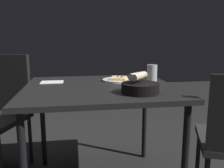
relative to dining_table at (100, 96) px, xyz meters
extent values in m
cube|color=black|center=(0.00, 0.00, 0.05)|extent=(1.00, 0.91, 0.03)
cylinder|color=black|center=(-0.44, -0.40, -0.32)|extent=(0.04, 0.04, 0.72)
cylinder|color=black|center=(0.44, -0.40, -0.32)|extent=(0.04, 0.04, 0.72)
cylinder|color=black|center=(-0.44, 0.40, -0.32)|extent=(0.04, 0.04, 0.72)
cylinder|color=white|center=(-0.16, -0.17, 0.08)|extent=(0.24, 0.24, 0.01)
cube|color=tan|center=(-0.16, -0.17, 0.09)|extent=(0.16, 0.18, 0.01)
cube|color=#EFDE93|center=(-0.16, -0.17, 0.10)|extent=(0.15, 0.16, 0.01)
sphere|color=brown|center=(-0.18, -0.14, 0.10)|extent=(0.02, 0.02, 0.02)
sphere|color=brown|center=(-0.15, -0.17, 0.10)|extent=(0.02, 0.02, 0.02)
sphere|color=brown|center=(-0.19, -0.19, 0.10)|extent=(0.02, 0.02, 0.02)
cylinder|color=black|center=(-0.21, 0.25, 0.10)|extent=(0.22, 0.22, 0.06)
cylinder|color=beige|center=(-0.19, 0.25, 0.17)|extent=(0.10, 0.10, 0.04)
cylinder|color=beige|center=(-0.20, 0.23, 0.17)|extent=(0.13, 0.12, 0.04)
cylinder|color=red|center=(-0.16, 0.23, 0.09)|extent=(0.06, 0.06, 0.03)
cylinder|color=silver|center=(-0.41, -0.13, 0.13)|extent=(0.07, 0.07, 0.12)
cylinder|color=#BD9023|center=(-0.41, -0.13, 0.11)|extent=(0.07, 0.07, 0.07)
cube|color=white|center=(0.33, -0.19, 0.07)|extent=(0.16, 0.12, 0.00)
cube|color=black|center=(0.73, -0.52, 0.02)|extent=(0.40, 0.19, 0.48)
cylinder|color=black|center=(0.70, -0.08, -0.47)|extent=(0.03, 0.03, 0.42)
cylinder|color=black|center=(0.56, -0.44, -0.47)|extent=(0.03, 0.03, 0.42)
cylinder|color=black|center=(-0.70, 0.08, -0.47)|extent=(0.03, 0.03, 0.42)
camera|label=1|loc=(0.17, 1.58, 0.38)|focal=38.50mm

